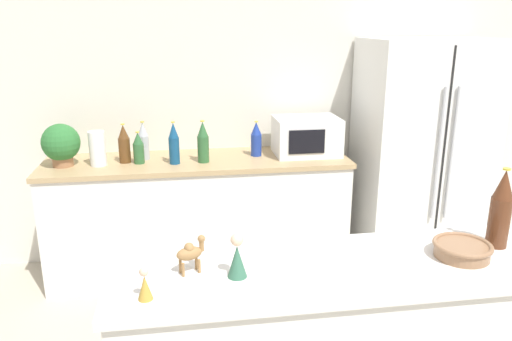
% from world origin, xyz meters
% --- Properties ---
extents(wall_back, '(8.00, 0.06, 2.55)m').
position_xyz_m(wall_back, '(0.00, 2.73, 1.27)').
color(wall_back, silver).
rests_on(wall_back, ground_plane).
extents(back_counter, '(2.22, 0.63, 0.89)m').
position_xyz_m(back_counter, '(-0.51, 2.40, 0.44)').
color(back_counter, silver).
rests_on(back_counter, ground_plane).
extents(refrigerator, '(0.93, 0.69, 1.74)m').
position_xyz_m(refrigerator, '(1.21, 2.35, 0.87)').
color(refrigerator, white).
rests_on(refrigerator, ground_plane).
extents(potted_plant, '(0.26, 0.26, 0.30)m').
position_xyz_m(potted_plant, '(-1.45, 2.36, 1.05)').
color(potted_plant, '#9E6B47').
rests_on(potted_plant, back_counter).
extents(paper_towel_roll, '(0.11, 0.11, 0.24)m').
position_xyz_m(paper_towel_roll, '(-1.20, 2.34, 1.01)').
color(paper_towel_roll, white).
rests_on(paper_towel_roll, back_counter).
extents(microwave, '(0.48, 0.37, 0.28)m').
position_xyz_m(microwave, '(0.31, 2.42, 1.03)').
color(microwave, white).
rests_on(microwave, back_counter).
extents(back_bottle_0, '(0.08, 0.08, 0.23)m').
position_xyz_m(back_bottle_0, '(-0.93, 2.35, 1.00)').
color(back_bottle_0, '#2D6033').
rests_on(back_bottle_0, back_counter).
extents(back_bottle_1, '(0.08, 0.08, 0.28)m').
position_xyz_m(back_bottle_1, '(-1.03, 2.39, 1.02)').
color(back_bottle_1, brown).
rests_on(back_bottle_1, back_counter).
extents(back_bottle_2, '(0.08, 0.08, 0.28)m').
position_xyz_m(back_bottle_2, '(-0.90, 2.45, 1.02)').
color(back_bottle_2, '#B2B7BC').
rests_on(back_bottle_2, back_counter).
extents(back_bottle_3, '(0.08, 0.08, 0.30)m').
position_xyz_m(back_bottle_3, '(-0.47, 2.32, 1.03)').
color(back_bottle_3, '#2D6033').
rests_on(back_bottle_3, back_counter).
extents(back_bottle_4, '(0.08, 0.08, 0.26)m').
position_xyz_m(back_bottle_4, '(-0.07, 2.43, 1.01)').
color(back_bottle_4, navy).
rests_on(back_bottle_4, back_counter).
extents(back_bottle_5, '(0.08, 0.08, 0.30)m').
position_xyz_m(back_bottle_5, '(-0.68, 2.30, 1.03)').
color(back_bottle_5, navy).
rests_on(back_bottle_5, back_counter).
extents(wine_bottle, '(0.09, 0.09, 0.34)m').
position_xyz_m(wine_bottle, '(0.66, 0.58, 1.12)').
color(wine_bottle, '#562D19').
rests_on(wine_bottle, bar_counter).
extents(fruit_bowl, '(0.23, 0.23, 0.06)m').
position_xyz_m(fruit_bowl, '(0.46, 0.51, 0.99)').
color(fruit_bowl, '#8C6647').
rests_on(fruit_bowl, bar_counter).
extents(camel_figurine, '(0.12, 0.08, 0.14)m').
position_xyz_m(camel_figurine, '(-0.61, 0.54, 1.04)').
color(camel_figurine, olive).
rests_on(camel_figurine, bar_counter).
extents(wise_man_figurine_blue, '(0.07, 0.07, 0.17)m').
position_xyz_m(wise_man_figurine_blue, '(-0.44, 0.48, 1.03)').
color(wise_man_figurine_blue, '#33664C').
rests_on(wise_man_figurine_blue, bar_counter).
extents(wise_man_figurine_crimson, '(0.05, 0.05, 0.12)m').
position_xyz_m(wise_man_figurine_crimson, '(-0.77, 0.38, 1.01)').
color(wise_man_figurine_crimson, '#B28933').
rests_on(wise_man_figurine_crimson, bar_counter).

